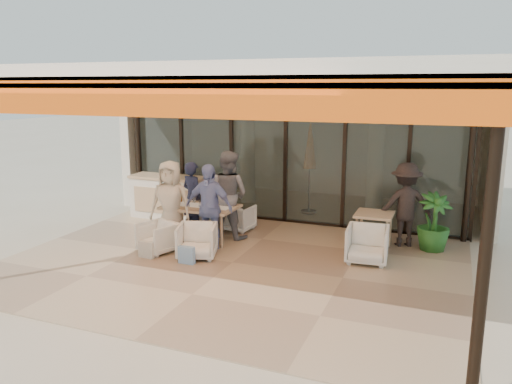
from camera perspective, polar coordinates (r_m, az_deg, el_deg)
ground at (r=9.07m, az=-2.70°, el=-8.19°), size 70.00×70.00×0.00m
terrace_floor at (r=9.07m, az=-2.70°, el=-8.16°), size 8.00×6.00×0.01m
terrace_structure at (r=8.27m, az=-3.70°, el=12.81°), size 8.00×6.00×3.40m
glass_storefront at (r=11.42m, az=3.41°, el=4.31°), size 8.08×0.10×3.20m
interior_block at (r=13.56m, az=6.56°, el=8.16°), size 9.05×3.62×3.52m
host_counter at (r=12.10m, az=-9.97°, el=-0.56°), size 1.85×0.65×1.04m
dining_table at (r=10.23m, az=-6.40°, el=-1.87°), size 1.50×0.90×0.93m
chair_far_left at (r=11.32m, az=-5.97°, el=-2.48°), size 0.76×0.74×0.61m
chair_far_right at (r=10.97m, az=-2.07°, el=-2.83°), size 0.68×0.64×0.64m
chair_near_left at (r=9.74m, az=-11.13°, el=-4.96°), size 0.80×0.78×0.65m
chair_near_right at (r=9.32m, az=-6.76°, el=-5.42°), size 0.86×0.83×0.71m
diner_navy at (r=10.78m, az=-7.24°, el=-0.65°), size 0.67×0.55×1.56m
diner_grey at (r=10.38m, az=-3.19°, el=-0.29°), size 1.00×0.84×1.84m
diner_cream at (r=10.01m, az=-9.72°, el=-1.30°), size 0.91×0.68×1.71m
diner_periwinkle at (r=9.61m, az=-5.43°, el=-1.78°), size 1.01×0.45×1.69m
tote_bag_cream at (r=9.47m, az=-12.40°, el=-6.50°), size 0.30×0.10×0.34m
tote_bag_blue at (r=9.04m, az=-7.94°, el=-7.22°), size 0.30×0.10×0.34m
side_table at (r=9.86m, az=13.36°, el=-2.96°), size 0.70×0.70×0.74m
side_chair at (r=9.22m, az=12.59°, el=-5.69°), size 0.78×0.73×0.75m
standing_woman at (r=10.22m, az=16.68°, el=-1.44°), size 1.24×0.99×1.68m
potted_palm at (r=10.16m, az=19.62°, el=-3.30°), size 0.88×0.88×1.14m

